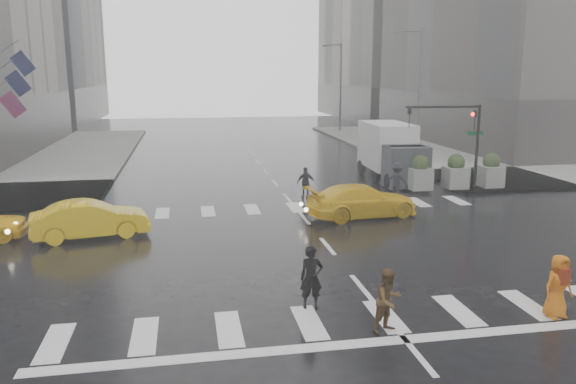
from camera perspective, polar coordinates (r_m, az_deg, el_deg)
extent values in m
plane|color=black|center=(20.25, 4.03, -5.52)|extent=(120.00, 120.00, 0.00)
cube|color=gray|center=(44.03, 23.39, 3.20)|extent=(35.00, 35.00, 0.15)
cube|color=#292624|center=(57.00, 26.32, 6.90)|extent=(26.05, 26.05, 4.40)
cube|color=#292624|center=(82.09, 14.18, 8.98)|extent=(26.05, 26.05, 4.40)
cylinder|color=black|center=(30.78, 18.64, 4.24)|extent=(0.16, 0.16, 4.50)
cylinder|color=black|center=(29.67, 15.50, 8.34)|extent=(4.00, 0.12, 0.12)
imported|color=black|center=(30.52, 18.41, 6.93)|extent=(0.16, 0.20, 1.00)
imported|color=black|center=(28.97, 12.21, 7.43)|extent=(0.16, 0.20, 1.00)
sphere|color=#FF190C|center=(30.45, 18.28, 7.50)|extent=(0.20, 0.20, 0.20)
cube|color=#0C542A|center=(30.96, 18.47, 5.69)|extent=(0.90, 0.03, 0.22)
cylinder|color=#59595B|center=(40.00, 13.18, 9.45)|extent=(0.20, 0.20, 9.00)
cylinder|color=#59595B|center=(39.71, 12.25, 15.69)|extent=(1.80, 0.12, 0.12)
cube|color=#59595B|center=(39.37, 10.99, 15.63)|extent=(0.50, 0.22, 0.15)
cylinder|color=#59595B|center=(58.88, 5.35, 10.45)|extent=(0.20, 0.20, 9.00)
cylinder|color=#59595B|center=(58.69, 4.56, 14.66)|extent=(1.80, 0.12, 0.12)
cube|color=#59595B|center=(58.46, 3.68, 14.59)|extent=(0.50, 0.22, 0.15)
cube|color=gray|center=(29.88, 13.21, 1.32)|extent=(1.10, 1.10, 1.10)
sphere|color=#1E3015|center=(29.74, 13.29, 2.83)|extent=(0.90, 0.90, 0.90)
cube|color=gray|center=(30.73, 16.64, 1.42)|extent=(1.10, 1.10, 1.10)
sphere|color=#1E3015|center=(30.60, 16.73, 2.89)|extent=(0.90, 0.90, 0.90)
cube|color=gray|center=(31.68, 19.87, 1.51)|extent=(1.10, 1.10, 1.10)
sphere|color=#1E3015|center=(31.55, 19.97, 2.94)|extent=(0.90, 0.90, 0.90)
cube|color=red|center=(37.09, -26.17, 7.98)|extent=(1.54, 0.02, 1.66)
cube|color=#11153E|center=(38.50, -25.74, 9.92)|extent=(1.54, 0.02, 1.66)
cylinder|color=#59595B|center=(40.25, -26.98, 12.63)|extent=(2.00, 0.06, 1.43)
cube|color=#11153E|center=(39.95, -25.34, 11.72)|extent=(1.54, 0.02, 1.66)
imported|color=black|center=(14.88, 2.40, -8.67)|extent=(0.63, 0.42, 1.68)
imported|color=black|center=(14.51, 2.44, -4.43)|extent=(0.99, 1.01, 0.88)
imported|color=#4F361C|center=(13.81, 10.18, -10.79)|extent=(0.94, 0.85, 1.57)
imported|color=#C6630E|center=(15.88, 25.75, -8.62)|extent=(0.87, 0.62, 1.65)
cube|color=maroon|center=(15.64, 26.25, -7.71)|extent=(0.30, 0.19, 0.40)
imported|color=black|center=(27.72, 1.82, 0.96)|extent=(0.92, 0.58, 1.54)
imported|color=black|center=(28.10, 11.02, 1.15)|extent=(1.27, 1.26, 1.78)
imported|color=yellow|center=(22.36, -19.43, -2.64)|extent=(4.45, 2.31, 1.40)
imported|color=yellow|center=(24.30, 7.54, -0.89)|extent=(4.54, 2.62, 1.41)
cube|color=silver|center=(33.33, 9.99, 4.72)|extent=(2.28, 4.38, 2.57)
cube|color=#2F3034|center=(30.63, 11.90, 2.57)|extent=(2.19, 1.71, 2.19)
cube|color=black|center=(30.53, 11.95, 3.80)|extent=(1.90, 0.86, 0.86)
cylinder|color=black|center=(30.23, 10.22, 1.05)|extent=(0.27, 0.86, 0.86)
cylinder|color=black|center=(30.98, 13.68, 1.16)|extent=(0.27, 0.86, 0.86)
cylinder|color=black|center=(32.16, 8.92, 1.75)|extent=(0.27, 0.86, 0.86)
cylinder|color=black|center=(32.87, 12.21, 1.84)|extent=(0.27, 0.86, 0.86)
cylinder|color=black|center=(34.65, 7.48, 2.53)|extent=(0.27, 0.86, 0.86)
cylinder|color=black|center=(35.31, 10.57, 2.61)|extent=(0.27, 0.86, 0.86)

